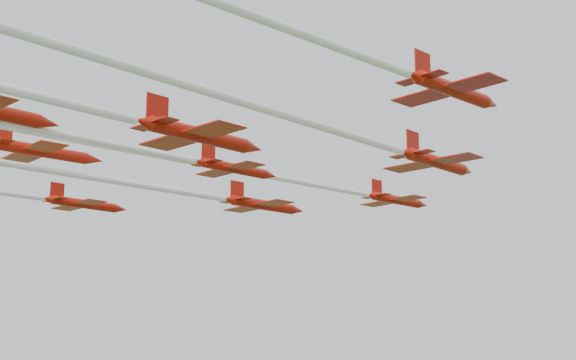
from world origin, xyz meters
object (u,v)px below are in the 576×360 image
at_px(jet_lead, 294,181).
at_px(jet_row3_right, 334,46).
at_px(jet_row2_left, 177,191).
at_px(jet_row3_left, 1,192).
at_px(jet_row4_right, 79,106).
at_px(jet_row3_mid, 145,151).
at_px(jet_row2_right, 308,122).

relative_size(jet_lead, jet_row3_right, 1.16).
bearing_deg(jet_lead, jet_row2_left, -131.58).
xyz_separation_m(jet_row2_left, jet_row3_right, (28.00, -27.86, 2.09)).
distance_m(jet_row3_left, jet_row4_right, 38.17).
xyz_separation_m(jet_lead, jet_row3_mid, (-6.59, -18.95, -0.42)).
bearing_deg(jet_row4_right, jet_row2_right, 72.27).
distance_m(jet_row2_right, jet_row4_right, 18.00).
relative_size(jet_lead, jet_row3_left, 1.31).
xyz_separation_m(jet_row2_left, jet_row3_left, (-18.95, -5.80, 0.26)).
bearing_deg(jet_row4_right, jet_row2_left, 130.33).
bearing_deg(jet_row3_left, jet_row3_right, -2.55).
distance_m(jet_lead, jet_row3_right, 36.73).
height_order(jet_row3_right, jet_row4_right, jet_row3_right).
bearing_deg(jet_lead, jet_row4_right, -66.96).
bearing_deg(jet_row3_left, jet_row4_right, -17.31).
distance_m(jet_row2_right, jet_row3_mid, 16.83).
bearing_deg(jet_row3_mid, jet_row4_right, -48.36).
relative_size(jet_lead, jet_row3_mid, 1.36).
bearing_deg(jet_row3_mid, jet_lead, 94.50).
xyz_separation_m(jet_row3_left, jet_row3_mid, (23.97, -8.15, 0.45)).
height_order(jet_lead, jet_row3_right, jet_row3_right).
relative_size(jet_row3_left, jet_row3_right, 0.89).
bearing_deg(jet_row3_left, jet_lead, 42.07).
bearing_deg(jet_row2_left, jet_row3_mid, -46.34).
bearing_deg(jet_row2_left, jet_lead, 47.17).
height_order(jet_row2_left, jet_row3_right, jet_row3_right).
distance_m(jet_row2_left, jet_row3_right, 39.55).
xyz_separation_m(jet_row3_mid, jet_row4_right, (5.30, -16.34, -1.18)).
xyz_separation_m(jet_row3_left, jet_row3_right, (46.95, -22.05, 1.83)).
relative_size(jet_lead, jet_row4_right, 1.22).
bearing_deg(jet_row2_left, jet_row3_right, -20.97).
height_order(jet_row3_left, jet_row4_right, jet_row3_left).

